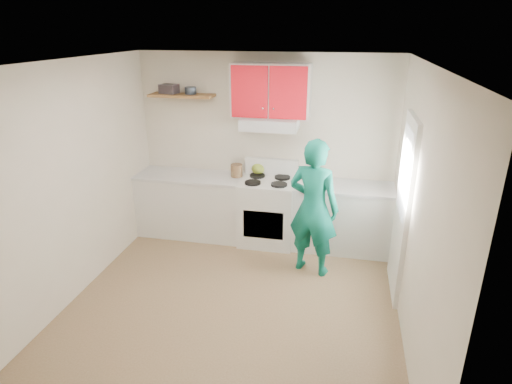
% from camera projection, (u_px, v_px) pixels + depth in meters
% --- Properties ---
extents(floor, '(3.80, 3.80, 0.00)m').
position_uv_depth(floor, '(233.00, 304.00, 4.80)').
color(floor, brown).
rests_on(floor, ground).
extents(ceiling, '(3.60, 3.80, 0.04)m').
position_uv_depth(ceiling, '(227.00, 63.00, 3.86)').
color(ceiling, white).
rests_on(ceiling, floor).
extents(back_wall, '(3.60, 0.04, 2.60)m').
position_uv_depth(back_wall, '(265.00, 148.00, 6.06)').
color(back_wall, beige).
rests_on(back_wall, floor).
extents(front_wall, '(3.60, 0.04, 2.60)m').
position_uv_depth(front_wall, '(149.00, 310.00, 2.60)').
color(front_wall, beige).
rests_on(front_wall, floor).
extents(left_wall, '(0.04, 3.80, 2.60)m').
position_uv_depth(left_wall, '(71.00, 184.00, 4.68)').
color(left_wall, beige).
rests_on(left_wall, floor).
extents(right_wall, '(0.04, 3.80, 2.60)m').
position_uv_depth(right_wall, '(417.00, 211.00, 3.98)').
color(right_wall, beige).
rests_on(right_wall, floor).
extents(door, '(0.05, 0.85, 2.05)m').
position_uv_depth(door, '(402.00, 209.00, 4.73)').
color(door, white).
rests_on(door, floor).
extents(door_glass, '(0.01, 0.55, 0.95)m').
position_uv_depth(door_glass, '(405.00, 172.00, 4.58)').
color(door_glass, white).
rests_on(door_glass, door).
extents(counter_left, '(1.52, 0.60, 0.90)m').
position_uv_depth(counter_left, '(192.00, 205.00, 6.30)').
color(counter_left, silver).
rests_on(counter_left, floor).
extents(counter_right, '(1.32, 0.60, 0.90)m').
position_uv_depth(counter_right, '(342.00, 218.00, 5.88)').
color(counter_right, silver).
rests_on(counter_right, floor).
extents(stove, '(0.76, 0.65, 0.92)m').
position_uv_depth(stove, '(267.00, 212.00, 6.05)').
color(stove, white).
rests_on(stove, floor).
extents(range_hood, '(0.76, 0.44, 0.15)m').
position_uv_depth(range_hood, '(270.00, 124.00, 5.70)').
color(range_hood, silver).
rests_on(range_hood, back_wall).
extents(upper_cabinets, '(1.02, 0.33, 0.70)m').
position_uv_depth(upper_cabinets, '(271.00, 91.00, 5.60)').
color(upper_cabinets, red).
rests_on(upper_cabinets, back_wall).
extents(shelf, '(0.90, 0.30, 0.04)m').
position_uv_depth(shelf, '(182.00, 95.00, 5.89)').
color(shelf, brown).
rests_on(shelf, back_wall).
extents(books, '(0.27, 0.22, 0.12)m').
position_uv_depth(books, '(169.00, 89.00, 5.92)').
color(books, '#3C353C').
rests_on(books, shelf).
extents(tin, '(0.20, 0.20, 0.10)m').
position_uv_depth(tin, '(191.00, 91.00, 5.86)').
color(tin, '#333D4C').
rests_on(tin, shelf).
extents(kettle, '(0.21, 0.21, 0.17)m').
position_uv_depth(kettle, '(258.00, 169.00, 6.13)').
color(kettle, olive).
rests_on(kettle, stove).
extents(crock, '(0.21, 0.21, 0.20)m').
position_uv_depth(crock, '(237.00, 171.00, 6.03)').
color(crock, brown).
rests_on(crock, counter_left).
extents(cutting_board, '(0.29, 0.22, 0.02)m').
position_uv_depth(cutting_board, '(341.00, 187.00, 5.70)').
color(cutting_board, olive).
rests_on(cutting_board, counter_right).
extents(silicone_mat, '(0.29, 0.24, 0.01)m').
position_uv_depth(silicone_mat, '(378.00, 188.00, 5.67)').
color(silicone_mat, red).
rests_on(silicone_mat, counter_right).
extents(person, '(0.72, 0.58, 1.72)m').
position_uv_depth(person, '(313.00, 208.00, 5.16)').
color(person, '#0C6D5A').
rests_on(person, floor).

